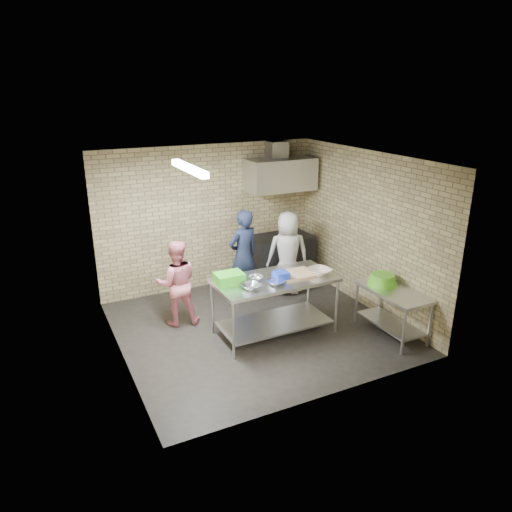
{
  "coord_description": "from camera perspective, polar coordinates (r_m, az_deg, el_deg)",
  "views": [
    {
      "loc": [
        -3.04,
        -6.19,
        3.7
      ],
      "look_at": [
        0.1,
        0.2,
        1.15
      ],
      "focal_mm": 33.71,
      "sensor_mm": 36.0,
      "label": 1
    }
  ],
  "objects": [
    {
      "name": "range_hood",
      "position": [
        9.17,
        2.91,
        9.63
      ],
      "size": [
        1.3,
        0.6,
        0.6
      ],
      "primitive_type": "cube",
      "color": "silver",
      "rests_on": "back_wall"
    },
    {
      "name": "floor",
      "position": [
        7.83,
        -0.01,
        -8.5
      ],
      "size": [
        4.2,
        4.2,
        0.0
      ],
      "primitive_type": "plane",
      "color": "black",
      "rests_on": "ground"
    },
    {
      "name": "fluorescent_fixture",
      "position": [
        6.61,
        -7.95,
        10.27
      ],
      "size": [
        0.1,
        1.25,
        0.08
      ],
      "primitive_type": "cube",
      "color": "white",
      "rests_on": "ceiling"
    },
    {
      "name": "woman_pink",
      "position": [
        7.78,
        -9.39,
        -3.2
      ],
      "size": [
        0.78,
        0.67,
        1.42
      ],
      "primitive_type": "imported",
      "rotation": [
        0.0,
        0.0,
        2.94
      ],
      "color": "#CB6B7B",
      "rests_on": "floor"
    },
    {
      "name": "back_wall",
      "position": [
        9.05,
        -5.63,
        4.55
      ],
      "size": [
        4.2,
        0.06,
        2.7
      ],
      "primitive_type": "cube",
      "color": "tan",
      "rests_on": "ground"
    },
    {
      "name": "mixing_bowl_b",
      "position": [
        7.2,
        -0.04,
        -2.69
      ],
      "size": [
        0.26,
        0.26,
        0.07
      ],
      "primitive_type": "imported",
      "rotation": [
        0.0,
        0.0,
        0.17
      ],
      "color": "silver",
      "rests_on": "prep_table"
    },
    {
      "name": "ceiling",
      "position": [
        6.97,
        -0.01,
        11.45
      ],
      "size": [
        4.2,
        4.2,
        0.0
      ],
      "primitive_type": "plane",
      "rotation": [
        3.14,
        0.0,
        0.0
      ],
      "color": "black",
      "rests_on": "ground"
    },
    {
      "name": "stove",
      "position": [
        9.56,
        2.89,
        -0.2
      ],
      "size": [
        1.2,
        0.7,
        0.9
      ],
      "primitive_type": "cube",
      "color": "black",
      "rests_on": "floor"
    },
    {
      "name": "wall_shelf",
      "position": [
        9.51,
        3.93,
        8.87
      ],
      "size": [
        0.8,
        0.2,
        0.04
      ],
      "primitive_type": "cube",
      "color": "#3F2B19",
      "rests_on": "back_wall"
    },
    {
      "name": "right_wall",
      "position": [
        8.39,
        12.99,
        2.91
      ],
      "size": [
        0.06,
        4.0,
        2.7
      ],
      "primitive_type": "cube",
      "color": "tan",
      "rests_on": "ground"
    },
    {
      "name": "mixing_bowl_a",
      "position": [
        6.91,
        -0.61,
        -3.67
      ],
      "size": [
        0.33,
        0.33,
        0.07
      ],
      "primitive_type": "imported",
      "rotation": [
        0.0,
        0.0,
        0.17
      ],
      "color": "silver",
      "rests_on": "prep_table"
    },
    {
      "name": "bottle_green",
      "position": [
        9.57,
        4.73,
        9.5
      ],
      "size": [
        0.06,
        0.06,
        0.15
      ],
      "primitive_type": "cylinder",
      "color": "green",
      "rests_on": "wall_shelf"
    },
    {
      "name": "green_crate",
      "position": [
        7.09,
        -3.2,
        -2.68
      ],
      "size": [
        0.41,
        0.31,
        0.16
      ],
      "primitive_type": "cube",
      "color": "green",
      "rests_on": "prep_table"
    },
    {
      "name": "woman_white",
      "position": [
        8.82,
        3.78,
        0.33
      ],
      "size": [
        0.89,
        0.73,
        1.56
      ],
      "primitive_type": "imported",
      "rotation": [
        0.0,
        0.0,
        2.79
      ],
      "color": "silver",
      "rests_on": "floor"
    },
    {
      "name": "blue_tub",
      "position": [
        7.21,
        2.99,
        -2.38
      ],
      "size": [
        0.21,
        0.21,
        0.13
      ],
      "primitive_type": "cube",
      "color": "blue",
      "rests_on": "prep_table"
    },
    {
      "name": "ceramic_bowl",
      "position": [
        7.5,
        7.52,
        -1.84
      ],
      "size": [
        0.41,
        0.41,
        0.09
      ],
      "primitive_type": "imported",
      "rotation": [
        0.0,
        0.0,
        0.17
      ],
      "color": "beige",
      "rests_on": "prep_table"
    },
    {
      "name": "green_basin",
      "position": [
        7.75,
        14.75,
        -2.69
      ],
      "size": [
        0.46,
        0.46,
        0.17
      ],
      "primitive_type": null,
      "color": "#59C626",
      "rests_on": "side_counter"
    },
    {
      "name": "cutting_board",
      "position": [
        7.44,
        4.7,
        -2.15
      ],
      "size": [
        0.57,
        0.43,
        0.03
      ],
      "primitive_type": "cube",
      "color": "tan",
      "rests_on": "prep_table"
    },
    {
      "name": "side_counter",
      "position": [
        7.78,
        15.76,
        -6.42
      ],
      "size": [
        0.6,
        1.2,
        0.75
      ],
      "primitive_type": "cube",
      "color": "silver",
      "rests_on": "floor"
    },
    {
      "name": "front_wall",
      "position": [
        5.69,
        8.95,
        -4.97
      ],
      "size": [
        4.2,
        0.06,
        2.7
      ],
      "primitive_type": "cube",
      "color": "tan",
      "rests_on": "ground"
    },
    {
      "name": "mixing_bowl_c",
      "position": [
        7.06,
        2.39,
        -3.17
      ],
      "size": [
        0.31,
        0.31,
        0.07
      ],
      "primitive_type": "imported",
      "rotation": [
        0.0,
        0.0,
        0.17
      ],
      "color": "#ABAEB2",
      "rests_on": "prep_table"
    },
    {
      "name": "man_navy",
      "position": [
        8.5,
        -1.52,
        0.02
      ],
      "size": [
        0.68,
        0.53,
        1.68
      ],
      "primitive_type": "imported",
      "rotation": [
        0.0,
        0.0,
        3.36
      ],
      "color": "#141833",
      "rests_on": "floor"
    },
    {
      "name": "left_wall",
      "position": [
        6.69,
        -16.38,
        -1.71
      ],
      "size": [
        0.06,
        4.0,
        2.7
      ],
      "primitive_type": "cube",
      "color": "tan",
      "rests_on": "ground"
    },
    {
      "name": "bottle_red",
      "position": [
        9.37,
        2.61,
        9.42
      ],
      "size": [
        0.07,
        0.07,
        0.18
      ],
      "primitive_type": "cylinder",
      "color": "#B22619",
      "rests_on": "wall_shelf"
    },
    {
      "name": "prep_table",
      "position": [
        7.49,
        2.21,
        -5.95
      ],
      "size": [
        1.85,
        0.92,
        0.92
      ],
      "primitive_type": "cube",
      "color": "silver",
      "rests_on": "floor"
    },
    {
      "name": "hood_duct",
      "position": [
        9.24,
        2.5,
        12.53
      ],
      "size": [
        0.35,
        0.3,
        0.3
      ],
      "primitive_type": "cube",
      "color": "#A5A8AD",
      "rests_on": "back_wall"
    }
  ]
}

